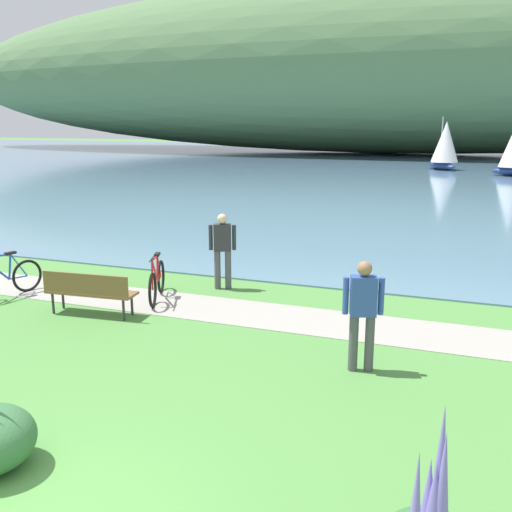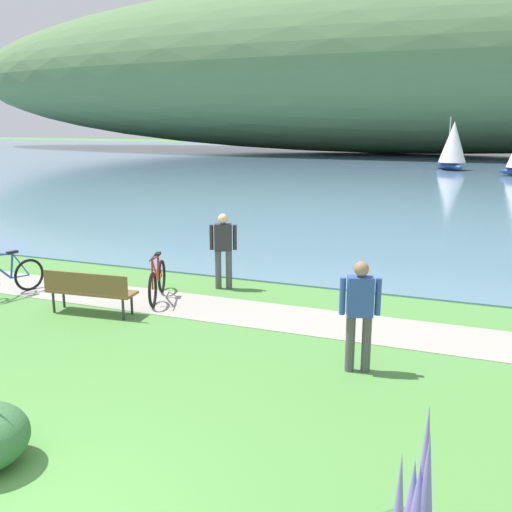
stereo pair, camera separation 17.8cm
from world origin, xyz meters
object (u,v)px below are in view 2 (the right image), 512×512
at_px(bicycle_beside_path, 157,281).
at_px(person_on_the_grass, 360,309).
at_px(park_bench_near_camera, 89,289).
at_px(bicycle_leaning_near_bench, 7,278).
at_px(person_at_shoreline, 223,246).
at_px(sailboat_nearest_to_shore, 453,145).

relative_size(bicycle_beside_path, person_on_the_grass, 0.98).
bearing_deg(park_bench_near_camera, bicycle_leaning_near_bench, 171.39).
height_order(park_bench_near_camera, person_at_shoreline, person_at_shoreline).
relative_size(park_bench_near_camera, bicycle_beside_path, 1.09).
bearing_deg(bicycle_beside_path, park_bench_near_camera, -116.87).
bearing_deg(sailboat_nearest_to_shore, person_on_the_grass, -89.00).
bearing_deg(bicycle_beside_path, sailboat_nearest_to_shore, 83.67).
bearing_deg(bicycle_leaning_near_bench, bicycle_beside_path, 17.74).
relative_size(park_bench_near_camera, sailboat_nearest_to_shore, 0.46).
bearing_deg(bicycle_leaning_near_bench, person_at_shoreline, 28.42).
relative_size(bicycle_leaning_near_bench, person_on_the_grass, 1.01).
height_order(bicycle_leaning_near_bench, bicycle_beside_path, same).
xyz_separation_m(bicycle_leaning_near_bench, bicycle_beside_path, (3.13, 1.00, 0.00)).
bearing_deg(person_on_the_grass, person_at_shoreline, 138.58).
relative_size(bicycle_leaning_near_bench, person_at_shoreline, 1.01).
relative_size(person_at_shoreline, person_on_the_grass, 1.00).
bearing_deg(person_on_the_grass, bicycle_beside_path, 156.43).
bearing_deg(bicycle_beside_path, person_at_shoreline, 51.21).
distance_m(bicycle_beside_path, person_on_the_grass, 5.15).
xyz_separation_m(bicycle_beside_path, person_at_shoreline, (0.98, 1.22, 0.58)).
bearing_deg(sailboat_nearest_to_shore, person_at_shoreline, -94.96).
xyz_separation_m(person_on_the_grass, sailboat_nearest_to_shore, (-0.67, 38.31, 0.93)).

